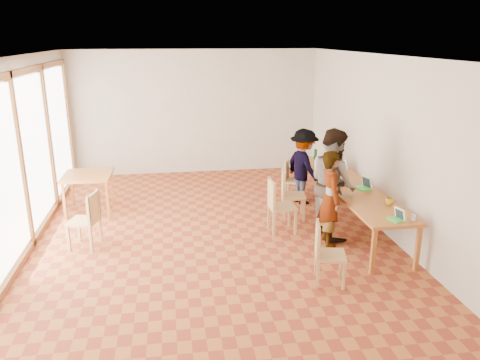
% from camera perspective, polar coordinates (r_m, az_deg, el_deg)
% --- Properties ---
extents(ground, '(8.00, 8.00, 0.00)m').
position_cam_1_polar(ground, '(8.16, -3.49, -6.69)').
color(ground, '#A15527').
rests_on(ground, ground).
extents(wall_back, '(6.00, 0.10, 3.00)m').
position_cam_1_polar(wall_back, '(11.59, -5.50, 8.19)').
color(wall_back, beige).
rests_on(wall_back, ground).
extents(wall_front, '(6.00, 0.10, 3.00)m').
position_cam_1_polar(wall_front, '(3.93, 1.70, -10.07)').
color(wall_front, beige).
rests_on(wall_front, ground).
extents(wall_right, '(0.10, 8.00, 3.00)m').
position_cam_1_polar(wall_right, '(8.47, 17.01, 4.18)').
color(wall_right, beige).
rests_on(wall_right, ground).
extents(window_wall, '(0.10, 8.00, 3.00)m').
position_cam_1_polar(window_wall, '(7.99, -25.34, 2.51)').
color(window_wall, white).
rests_on(window_wall, ground).
extents(ceiling, '(6.00, 8.00, 0.04)m').
position_cam_1_polar(ceiling, '(7.47, -3.92, 15.01)').
color(ceiling, white).
rests_on(ceiling, wall_back).
extents(communal_table, '(0.80, 4.00, 0.75)m').
position_cam_1_polar(communal_table, '(8.67, 12.97, -0.69)').
color(communal_table, '#B76728').
rests_on(communal_table, ground).
extents(side_table, '(0.90, 0.90, 0.75)m').
position_cam_1_polar(side_table, '(9.47, -18.09, 0.20)').
color(side_table, '#B76728').
rests_on(side_table, ground).
extents(chair_near, '(0.49, 0.49, 0.47)m').
position_cam_1_polar(chair_near, '(6.55, 10.20, -8.05)').
color(chair_near, tan).
rests_on(chair_near, ground).
extents(chair_mid, '(0.45, 0.45, 0.50)m').
position_cam_1_polar(chair_mid, '(8.10, 4.51, -2.47)').
color(chair_mid, tan).
rests_on(chair_mid, ground).
extents(chair_far, '(0.50, 0.50, 0.49)m').
position_cam_1_polar(chair_far, '(8.73, 5.91, -1.13)').
color(chair_far, tan).
rests_on(chair_far, ground).
extents(chair_empty, '(0.51, 0.51, 0.44)m').
position_cam_1_polar(chair_empty, '(9.82, 6.17, 0.57)').
color(chair_empty, tan).
rests_on(chair_empty, ground).
extents(chair_spare, '(0.53, 0.53, 0.50)m').
position_cam_1_polar(chair_spare, '(7.87, -17.98, -3.98)').
color(chair_spare, tan).
rests_on(chair_spare, ground).
extents(person_near, '(0.41, 0.60, 1.58)m').
position_cam_1_polar(person_near, '(7.67, 10.98, -2.22)').
color(person_near, gray).
rests_on(person_near, ground).
extents(person_mid, '(0.81, 0.99, 1.87)m').
position_cam_1_polar(person_mid, '(7.98, 11.23, -0.39)').
color(person_mid, gray).
rests_on(person_mid, ground).
extents(person_far, '(0.85, 1.12, 1.54)m').
position_cam_1_polar(person_far, '(9.53, 7.76, 1.63)').
color(person_far, gray).
rests_on(person_far, ground).
extents(laptop_near, '(0.23, 0.25, 0.18)m').
position_cam_1_polar(laptop_near, '(7.13, 18.66, -4.28)').
color(laptop_near, '#41D04A').
rests_on(laptop_near, communal_table).
extents(laptop_mid, '(0.29, 0.31, 0.22)m').
position_cam_1_polar(laptop_mid, '(8.41, 14.94, -0.62)').
color(laptop_mid, '#41D04A').
rests_on(laptop_mid, communal_table).
extents(laptop_far, '(0.30, 0.32, 0.23)m').
position_cam_1_polar(laptop_far, '(9.47, 12.16, 1.58)').
color(laptop_far, '#41D04A').
rests_on(laptop_far, communal_table).
extents(yellow_mug, '(0.16, 0.16, 0.11)m').
position_cam_1_polar(yellow_mug, '(7.72, 17.76, -2.51)').
color(yellow_mug, gold).
rests_on(yellow_mug, communal_table).
extents(green_bottle, '(0.07, 0.07, 0.28)m').
position_cam_1_polar(green_bottle, '(9.92, 9.17, 2.91)').
color(green_bottle, '#156229').
rests_on(green_bottle, communal_table).
extents(clear_glass, '(0.07, 0.07, 0.09)m').
position_cam_1_polar(clear_glass, '(7.20, 20.36, -4.28)').
color(clear_glass, silver).
rests_on(clear_glass, communal_table).
extents(condiment_cup, '(0.08, 0.08, 0.06)m').
position_cam_1_polar(condiment_cup, '(9.53, 12.28, 1.47)').
color(condiment_cup, white).
rests_on(condiment_cup, communal_table).
extents(pink_phone, '(0.05, 0.10, 0.01)m').
position_cam_1_polar(pink_phone, '(8.56, 12.18, -0.48)').
color(pink_phone, '#C52F69').
rests_on(pink_phone, communal_table).
extents(black_pouch, '(0.16, 0.26, 0.09)m').
position_cam_1_polar(black_pouch, '(8.53, 11.84, -0.26)').
color(black_pouch, black).
rests_on(black_pouch, communal_table).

